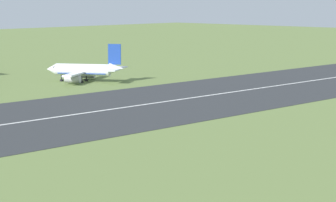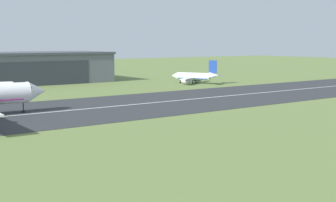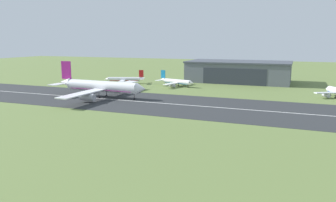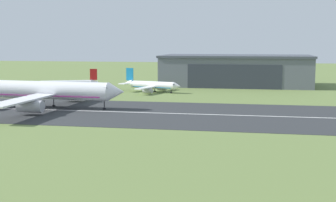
% 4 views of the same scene
% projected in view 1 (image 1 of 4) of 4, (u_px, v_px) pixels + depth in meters
% --- Properties ---
extents(runway_strip, '(494.20, 43.57, 0.06)m').
position_uv_depth(runway_strip, '(46.00, 119.00, 137.63)').
color(runway_strip, '#2B2D30').
rests_on(runway_strip, ground_plane).
extents(runway_centreline, '(444.78, 0.70, 0.01)m').
position_uv_depth(runway_centreline, '(46.00, 119.00, 137.62)').
color(runway_centreline, silver).
rests_on(runway_centreline, runway_strip).
extents(airplane_parked_centre, '(20.60, 20.50, 9.46)m').
position_uv_depth(airplane_parked_centre, '(84.00, 70.00, 195.53)').
color(airplane_parked_centre, silver).
rests_on(airplane_parked_centre, ground_plane).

